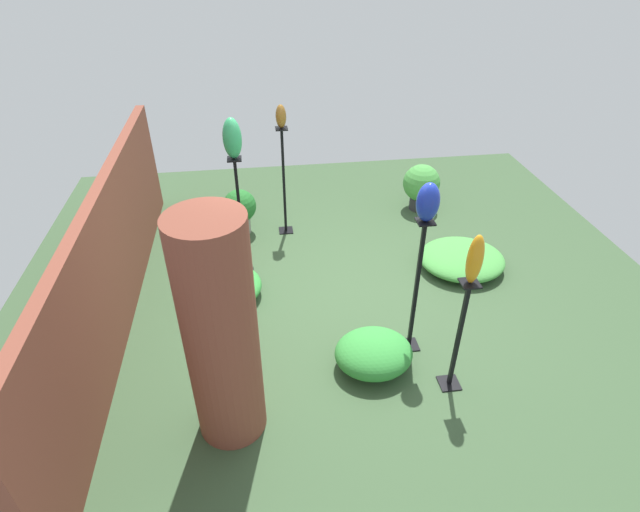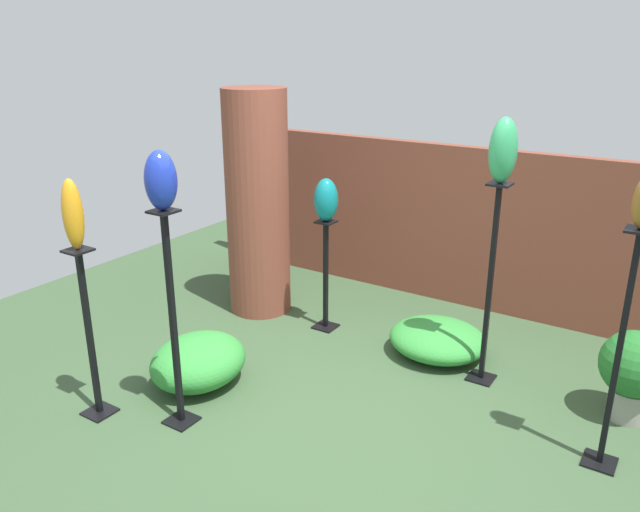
# 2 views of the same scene
# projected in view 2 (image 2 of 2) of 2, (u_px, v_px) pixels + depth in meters

# --- Properties ---
(ground_plane) EXTENTS (8.00, 8.00, 0.00)m
(ground_plane) POSITION_uv_depth(u_px,v_px,m) (330.00, 423.00, 4.36)
(ground_plane) COLOR #385133
(brick_wall_back) EXTENTS (5.60, 0.12, 1.58)m
(brick_wall_back) POSITION_uv_depth(u_px,v_px,m) (466.00, 228.00, 6.08)
(brick_wall_back) COLOR brown
(brick_wall_back) RESTS_ON ground
(brick_pillar) EXTENTS (0.59, 0.59, 2.13)m
(brick_pillar) POSITION_uv_depth(u_px,v_px,m) (258.00, 204.00, 5.86)
(brick_pillar) COLOR brown
(brick_pillar) RESTS_ON ground
(pedestal_bronze) EXTENTS (0.20, 0.20, 1.55)m
(pedestal_bronze) POSITION_uv_depth(u_px,v_px,m) (617.00, 362.00, 3.71)
(pedestal_bronze) COLOR black
(pedestal_bronze) RESTS_ON ground
(pedestal_teal) EXTENTS (0.20, 0.20, 1.03)m
(pedestal_teal) POSITION_uv_depth(u_px,v_px,m) (326.00, 281.00, 5.64)
(pedestal_teal) COLOR black
(pedestal_teal) RESTS_ON ground
(pedestal_jade) EXTENTS (0.20, 0.20, 1.58)m
(pedestal_jade) POSITION_uv_depth(u_px,v_px,m) (489.00, 293.00, 4.68)
(pedestal_jade) COLOR black
(pedestal_jade) RESTS_ON ground
(pedestal_cobalt) EXTENTS (0.20, 0.20, 1.54)m
(pedestal_cobalt) POSITION_uv_depth(u_px,v_px,m) (174.00, 330.00, 4.14)
(pedestal_cobalt) COLOR black
(pedestal_cobalt) RESTS_ON ground
(pedestal_amber) EXTENTS (0.20, 0.20, 1.24)m
(pedestal_amber) POSITION_uv_depth(u_px,v_px,m) (90.00, 342.00, 4.29)
(pedestal_amber) COLOR black
(pedestal_amber) RESTS_ON ground
(art_vase_teal) EXTENTS (0.21, 0.21, 0.38)m
(art_vase_teal) POSITION_uv_depth(u_px,v_px,m) (326.00, 200.00, 5.39)
(art_vase_teal) COLOR #0F727A
(art_vase_teal) RESTS_ON pedestal_teal
(art_vase_jade) EXTENTS (0.20, 0.21, 0.46)m
(art_vase_jade) POSITION_uv_depth(u_px,v_px,m) (503.00, 150.00, 4.32)
(art_vase_jade) COLOR #2D9356
(art_vase_jade) RESTS_ON pedestal_jade
(art_vase_cobalt) EXTENTS (0.19, 0.21, 0.38)m
(art_vase_cobalt) POSITION_uv_depth(u_px,v_px,m) (161.00, 180.00, 3.80)
(art_vase_cobalt) COLOR #192D9E
(art_vase_cobalt) RESTS_ON pedestal_cobalt
(art_vase_amber) EXTENTS (0.13, 0.13, 0.47)m
(art_vase_amber) POSITION_uv_depth(u_px,v_px,m) (73.00, 215.00, 3.99)
(art_vase_amber) COLOR orange
(art_vase_amber) RESTS_ON pedestal_amber
(potted_plant_near_pillar) EXTENTS (0.47, 0.47, 0.66)m
(potted_plant_near_pillar) POSITION_uv_depth(u_px,v_px,m) (634.00, 369.00, 4.30)
(potted_plant_near_pillar) COLOR gray
(potted_plant_near_pillar) RESTS_ON ground
(foliage_bed_east) EXTENTS (0.82, 0.75, 0.28)m
(foliage_bed_east) POSITION_uv_depth(u_px,v_px,m) (438.00, 339.00, 5.25)
(foliage_bed_east) COLOR #338C38
(foliage_bed_east) RESTS_ON ground
(foliage_bed_center) EXTENTS (0.68, 0.78, 0.38)m
(foliage_bed_center) POSITION_uv_depth(u_px,v_px,m) (198.00, 361.00, 4.80)
(foliage_bed_center) COLOR #338C38
(foliage_bed_center) RESTS_ON ground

